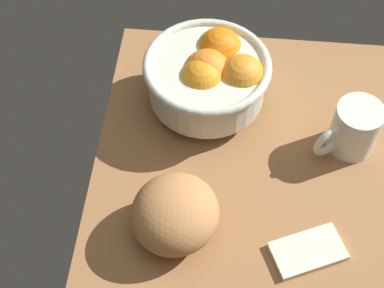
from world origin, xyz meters
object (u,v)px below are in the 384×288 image
at_px(mug, 353,129).
at_px(fruit_bowl, 211,75).
at_px(bread_loaf, 175,214).
at_px(napkin_folded, 308,251).

bearing_deg(mug, fruit_bowl, -17.10).
relative_size(bread_loaf, mug, 1.23).
height_order(fruit_bowl, napkin_folded, fruit_bowl).
bearing_deg(napkin_folded, fruit_bowl, -58.72).
xyz_separation_m(bread_loaf, napkin_folded, (-0.21, 0.02, -0.04)).
bearing_deg(napkin_folded, mug, -109.08).
height_order(fruit_bowl, bread_loaf, fruit_bowl).
bearing_deg(fruit_bowl, bread_loaf, 82.66).
xyz_separation_m(fruit_bowl, mug, (-0.25, 0.08, -0.03)).
relative_size(fruit_bowl, mug, 1.96).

